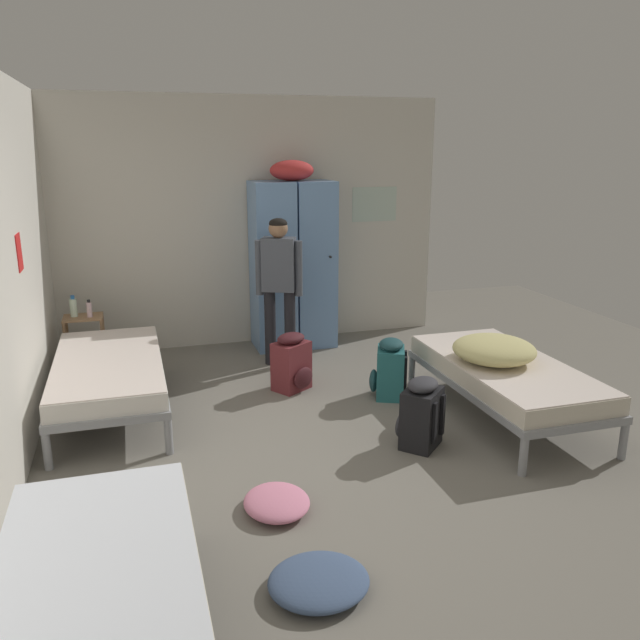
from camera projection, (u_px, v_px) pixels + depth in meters
ground_plane at (331, 451)px, 4.82m from camera, size 9.43×9.43×0.00m
room_backdrop at (142, 252)px, 5.29m from camera, size 4.40×5.95×2.75m
locker_bank at (293, 262)px, 7.13m from camera, size 0.90×0.55×2.07m
shelf_unit at (85, 338)px, 6.46m from camera, size 0.38×0.30×0.57m
bed_left_front at (97, 599)px, 2.70m from camera, size 0.90×1.90×0.49m
bed_left_rear at (109, 371)px, 5.42m from camera, size 0.90×1.90×0.49m
bed_right at (505, 374)px, 5.34m from camera, size 0.90×1.90×0.49m
bedding_heap at (494, 349)px, 5.30m from camera, size 0.68×0.69×0.21m
person_traveler at (279, 278)px, 6.49m from camera, size 0.45×0.31×1.53m
water_bottle at (73, 307)px, 6.37m from camera, size 0.07×0.07×0.22m
lotion_bottle at (89, 309)px, 6.36m from camera, size 0.05×0.05×0.18m
backpack_teal at (389, 370)px, 5.81m from camera, size 0.40×0.39×0.55m
backpack_maroon at (292, 363)px, 5.97m from camera, size 0.40×0.41×0.55m
backpack_black at (420, 414)px, 4.85m from camera, size 0.42×0.42×0.55m
clothes_pile_denim at (319, 581)px, 3.31m from camera, size 0.53×0.49×0.11m
clothes_pile_pink at (277, 502)px, 4.04m from camera, size 0.42×0.48×0.11m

